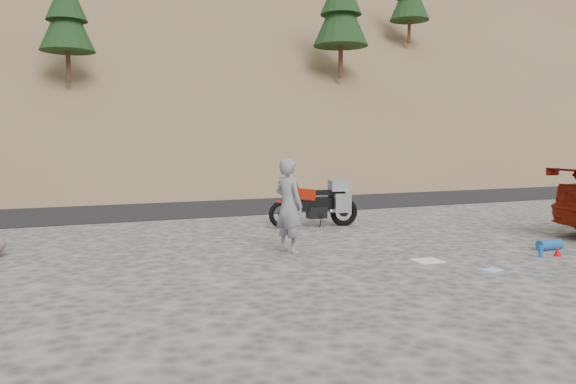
# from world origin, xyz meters

# --- Properties ---
(ground) EXTENTS (140.00, 140.00, 0.00)m
(ground) POSITION_xyz_m (0.00, 0.00, 0.00)
(ground) COLOR #464341
(ground) RESTS_ON ground
(road) EXTENTS (120.00, 7.00, 0.05)m
(road) POSITION_xyz_m (0.00, 9.00, 0.00)
(road) COLOR black
(road) RESTS_ON ground
(hillside) EXTENTS (120.00, 73.00, 46.72)m
(hillside) POSITION_xyz_m (-0.05, 40.88, 11.08)
(hillside) COLOR brown
(hillside) RESTS_ON ground
(motorcycle) EXTENTS (2.15, 0.78, 1.28)m
(motorcycle) POSITION_xyz_m (0.79, 2.98, 0.55)
(motorcycle) COLOR black
(motorcycle) RESTS_ON ground
(man) EXTENTS (0.59, 0.71, 1.66)m
(man) POSITION_xyz_m (-1.08, 0.41, 0.00)
(man) COLOR gray
(man) RESTS_ON ground
(gear_white_cloth) EXTENTS (0.47, 0.43, 0.01)m
(gear_white_cloth) POSITION_xyz_m (0.69, -1.17, 0.01)
(gear_white_cloth) COLOR white
(gear_white_cloth) RESTS_ON ground
(gear_blue_mat) EXTENTS (0.49, 0.21, 0.19)m
(gear_blue_mat) POSITION_xyz_m (3.31, -1.27, 0.10)
(gear_blue_mat) COLOR #195497
(gear_blue_mat) RESTS_ON ground
(gear_bottle) EXTENTS (0.09, 0.09, 0.21)m
(gear_bottle) POSITION_xyz_m (2.63, -1.69, 0.10)
(gear_bottle) COLOR #195497
(gear_bottle) RESTS_ON ground
(gear_funnel) EXTENTS (0.16, 0.16, 0.16)m
(gear_funnel) POSITION_xyz_m (2.98, -1.73, 0.08)
(gear_funnel) COLOR #A90B0E
(gear_funnel) RESTS_ON ground
(gear_blue_cloth) EXTENTS (0.32, 0.26, 0.01)m
(gear_blue_cloth) POSITION_xyz_m (1.17, -2.11, 0.01)
(gear_blue_cloth) COLOR #97C6E9
(gear_blue_cloth) RESTS_ON ground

